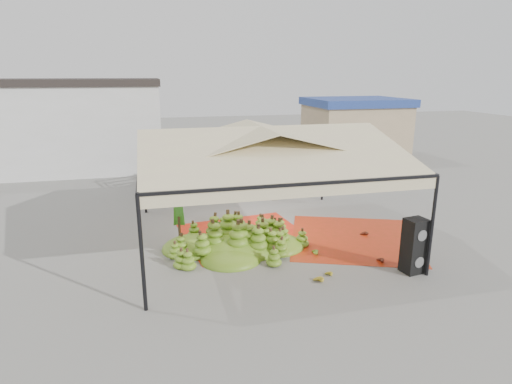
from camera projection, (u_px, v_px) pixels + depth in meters
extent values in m
plane|color=slate|center=(261.00, 238.00, 15.36)|extent=(90.00, 90.00, 0.00)
cylinder|color=black|center=(142.00, 255.00, 10.29)|extent=(0.10, 0.10, 3.00)
cylinder|color=black|center=(432.00, 227.00, 12.15)|extent=(0.10, 0.10, 3.00)
cylinder|color=black|center=(144.00, 178.00, 17.78)|extent=(0.10, 0.10, 3.00)
cylinder|color=black|center=(323.00, 168.00, 19.63)|extent=(0.10, 0.10, 3.00)
pyramid|color=#C9B48E|center=(261.00, 141.00, 14.42)|extent=(8.00, 8.00, 1.00)
cube|color=black|center=(261.00, 156.00, 14.56)|extent=(8.00, 8.00, 0.08)
cube|color=#C9B48E|center=(261.00, 161.00, 14.61)|extent=(8.00, 8.00, 0.36)
cube|color=silver|center=(40.00, 129.00, 25.47)|extent=(14.00, 6.00, 5.00)
cube|color=black|center=(34.00, 82.00, 24.75)|extent=(14.30, 6.30, 0.40)
cube|color=tan|center=(354.00, 132.00, 29.35)|extent=(6.00, 5.00, 3.60)
cube|color=navy|center=(356.00, 102.00, 28.80)|extent=(6.30, 5.30, 0.50)
cube|color=#EE3D16|center=(245.00, 235.00, 15.60)|extent=(4.75, 4.58, 0.01)
cube|color=red|center=(353.00, 238.00, 15.31)|extent=(5.64, 5.76, 0.01)
ellipsoid|color=#4A7F1A|center=(237.00, 233.00, 14.33)|extent=(5.41, 4.63, 1.07)
ellipsoid|color=gold|center=(327.00, 274.00, 12.44)|extent=(0.45, 0.40, 0.18)
ellipsoid|color=gold|center=(317.00, 279.00, 12.03)|extent=(0.60, 0.55, 0.22)
ellipsoid|color=#5A2914|center=(378.00, 260.00, 13.34)|extent=(0.48, 0.41, 0.20)
ellipsoid|color=#5B2814|center=(364.00, 234.00, 15.53)|extent=(0.53, 0.52, 0.19)
ellipsoid|color=#3C6E17|center=(312.00, 251.00, 13.94)|extent=(0.59, 0.52, 0.23)
ellipsoid|color=#397A19|center=(211.00, 161.00, 15.61)|extent=(0.24, 0.24, 0.20)
ellipsoid|color=#397A19|center=(251.00, 159.00, 15.96)|extent=(0.24, 0.24, 0.20)
cube|color=black|center=(413.00, 259.00, 12.65)|extent=(0.68, 0.61, 0.83)
cube|color=black|center=(416.00, 233.00, 12.42)|extent=(0.68, 0.61, 0.83)
imported|color=gray|center=(276.00, 183.00, 19.78)|extent=(0.69, 0.57, 1.61)
cube|color=#4D2F19|center=(197.00, 172.00, 21.49)|extent=(4.86, 3.56, 0.11)
cube|color=silver|center=(245.00, 163.00, 23.13)|extent=(2.21, 2.40, 2.03)
cylinder|color=black|center=(177.00, 191.00, 20.04)|extent=(0.84, 0.55, 0.80)
cylinder|color=black|center=(161.00, 183.00, 21.42)|extent=(0.84, 0.55, 0.80)
cylinder|color=black|center=(228.00, 182.00, 21.65)|extent=(0.84, 0.55, 0.80)
cylinder|color=black|center=(210.00, 175.00, 23.03)|extent=(0.84, 0.55, 0.80)
cylinder|color=black|center=(252.00, 178.00, 22.51)|extent=(0.84, 0.55, 0.80)
cylinder|color=black|center=(233.00, 172.00, 23.88)|extent=(0.84, 0.55, 0.80)
ellipsoid|color=#377718|center=(197.00, 163.00, 21.38)|extent=(3.88, 2.82, 0.62)
cube|color=yellow|center=(204.00, 155.00, 21.53)|extent=(2.31, 2.30, 0.22)
cube|color=#452517|center=(268.00, 157.00, 24.58)|extent=(5.52, 3.80, 0.12)
cube|color=silver|center=(327.00, 156.00, 24.29)|extent=(2.43, 2.68, 2.32)
cylinder|color=black|center=(235.00, 171.00, 23.91)|extent=(0.96, 0.58, 0.91)
cylinder|color=black|center=(239.00, 163.00, 25.85)|extent=(0.96, 0.58, 0.91)
cylinder|color=black|center=(293.00, 172.00, 23.66)|extent=(0.96, 0.58, 0.91)
cylinder|color=black|center=(293.00, 164.00, 25.60)|extent=(0.96, 0.58, 0.91)
cylinder|color=black|center=(324.00, 172.00, 23.53)|extent=(0.96, 0.58, 0.91)
cylinder|color=black|center=(321.00, 165.00, 25.46)|extent=(0.96, 0.58, 0.91)
ellipsoid|color=#5D821B|center=(268.00, 148.00, 24.44)|extent=(4.40, 3.00, 0.71)
cube|color=#DCEB1A|center=(277.00, 142.00, 24.29)|extent=(2.55, 2.55, 0.25)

